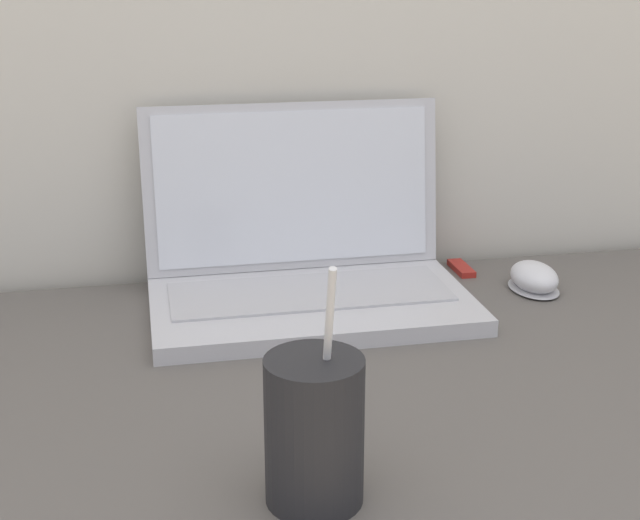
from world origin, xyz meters
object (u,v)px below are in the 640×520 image
object	(u,v)px
drink_cup	(314,428)
computer_mouse	(534,279)
laptop	(305,261)
usb_stick	(461,268)

from	to	relation	value
drink_cup	computer_mouse	size ratio (longest dim) A/B	2.33
drink_cup	laptop	bearing A→B (deg)	80.25
laptop	drink_cup	distance (m)	0.43
laptop	drink_cup	world-z (taller)	laptop
usb_stick	computer_mouse	bearing A→B (deg)	-53.85
laptop	drink_cup	xyz separation A→B (m)	(-0.07, -0.42, 0.01)
computer_mouse	laptop	bearing A→B (deg)	175.19
computer_mouse	usb_stick	world-z (taller)	computer_mouse
drink_cup	usb_stick	xyz separation A→B (m)	(0.30, 0.48, -0.06)
laptop	drink_cup	bearing A→B (deg)	-99.75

